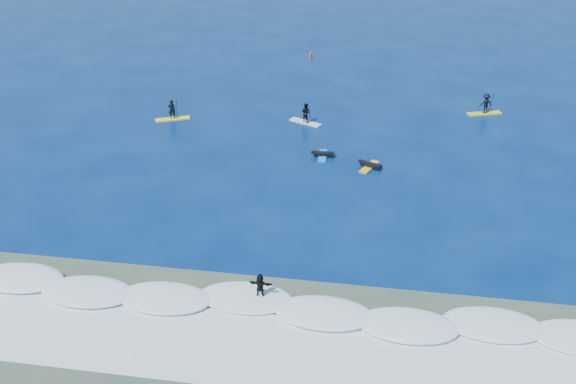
% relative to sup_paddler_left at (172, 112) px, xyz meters
% --- Properties ---
extents(ground, '(160.00, 160.00, 0.00)m').
position_rel_sup_paddler_left_xyz_m(ground, '(10.10, -12.98, -0.62)').
color(ground, '#041B4E').
rests_on(ground, ground).
extents(shallow_water, '(90.00, 13.00, 0.01)m').
position_rel_sup_paddler_left_xyz_m(shallow_water, '(10.10, -26.98, -0.62)').
color(shallow_water, '#384D3E').
rests_on(shallow_water, ground).
extents(breaking_wave, '(40.00, 6.00, 0.30)m').
position_rel_sup_paddler_left_xyz_m(breaking_wave, '(10.10, -22.98, -0.62)').
color(breaking_wave, white).
rests_on(breaking_wave, ground).
extents(whitewater, '(34.00, 5.00, 0.02)m').
position_rel_sup_paddler_left_xyz_m(whitewater, '(10.10, -25.98, -0.62)').
color(whitewater, silver).
rests_on(whitewater, ground).
extents(sup_paddler_left, '(2.88, 1.83, 1.99)m').
position_rel_sup_paddler_left_xyz_m(sup_paddler_left, '(0.00, 0.00, 0.00)').
color(sup_paddler_left, '#FFFB1B').
rests_on(sup_paddler_left, ground).
extents(sup_paddler_center, '(2.81, 1.84, 1.96)m').
position_rel_sup_paddler_left_xyz_m(sup_paddler_center, '(11.01, 0.98, 0.11)').
color(sup_paddler_center, white).
rests_on(sup_paddler_center, ground).
extents(sup_paddler_right, '(3.00, 1.66, 2.05)m').
position_rel_sup_paddler_left_xyz_m(sup_paddler_right, '(25.74, 5.33, 0.18)').
color(sup_paddler_right, yellow).
rests_on(sup_paddler_right, ground).
extents(prone_paddler_near, '(1.71, 2.28, 0.47)m').
position_rel_sup_paddler_left_xyz_m(prone_paddler_near, '(16.58, -6.51, -0.46)').
color(prone_paddler_near, yellow).
rests_on(prone_paddler_near, ground).
extents(prone_paddler_far, '(1.73, 2.19, 0.45)m').
position_rel_sup_paddler_left_xyz_m(prone_paddler_far, '(13.11, -5.22, -0.47)').
color(prone_paddler_far, blue).
rests_on(prone_paddler_far, ground).
extents(wave_surfer, '(1.92, 0.61, 1.37)m').
position_rel_sup_paddler_left_xyz_m(wave_surfer, '(11.84, -22.43, 0.16)').
color(wave_surfer, silver).
rests_on(wave_surfer, breaking_wave).
extents(marker_buoy, '(0.30, 0.30, 0.72)m').
position_rel_sup_paddler_left_xyz_m(marker_buoy, '(9.13, 19.27, -0.31)').
color(marker_buoy, '#E84314').
rests_on(marker_buoy, ground).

